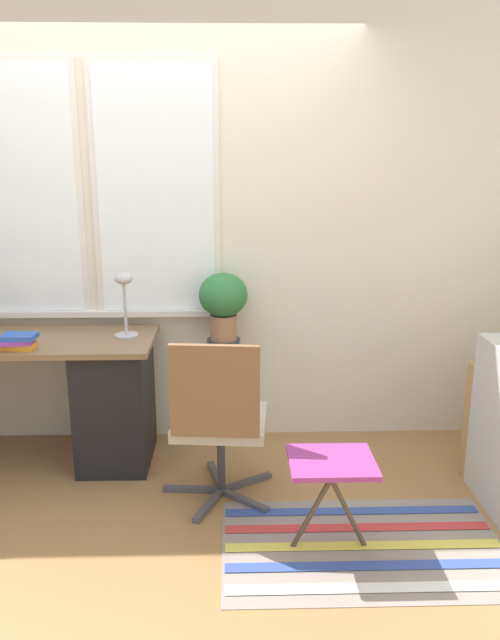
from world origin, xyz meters
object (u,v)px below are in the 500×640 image
Objects in this scene: office_chair_swivel at (219,419)px; folding_stool at (331,469)px; book_stack at (18,341)px; potted_plant at (223,300)px; plant_stand at (224,358)px; desk_lamp at (124,294)px.

office_chair_swivel reaches higher than folding_stool.
book_stack is 1.18m from potted_plant.
potted_plant is (1.11, 0.40, 0.13)m from book_stack.
folding_stool is at bearing -65.71° from potted_plant.
office_chair_swivel is at bearing -91.51° from plant_stand.
folding_stool is (1.61, -0.71, -0.40)m from book_stack.
potted_plant is 1.33m from folding_stool.
plant_stand is at bearing 19.68° from book_stack.
plant_stand is 0.37m from potted_plant.
potted_plant is (0.00, 0.00, 0.37)m from plant_stand.
desk_lamp is 0.73m from plant_stand.
potted_plant reaches higher than plant_stand.
office_chair_swivel is (1.09, -0.29, -0.34)m from book_stack.
plant_stand is 1.69× the size of potted_plant.
plant_stand is (0.56, 0.17, -0.44)m from desk_lamp.
desk_lamp is at bearing -163.52° from potted_plant.
office_chair_swivel is 0.70m from plant_stand.
plant_stand is (1.11, 0.40, -0.24)m from book_stack.
plant_stand is at bearing 114.29° from folding_stool.
desk_lamp is 1.54m from folding_stool.
folding_stool is at bearing -41.62° from desk_lamp.
plant_stand is at bearing 16.48° from desk_lamp.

